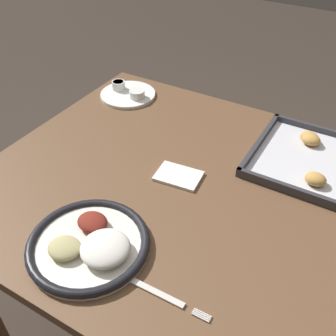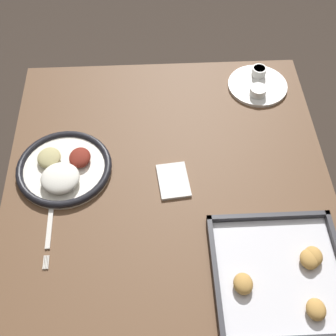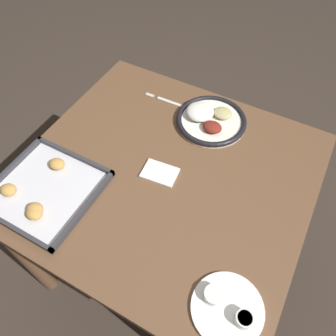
{
  "view_description": "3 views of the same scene",
  "coord_description": "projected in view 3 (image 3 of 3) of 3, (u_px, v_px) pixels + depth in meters",
  "views": [
    {
      "loc": [
        0.37,
        -0.66,
        1.37
      ],
      "look_at": [
        -0.01,
        0.0,
        0.75
      ],
      "focal_mm": 42.0,
      "sensor_mm": 36.0,
      "label": 1
    },
    {
      "loc": [
        0.73,
        -0.04,
        1.73
      ],
      "look_at": [
        -0.01,
        0.0,
        0.75
      ],
      "focal_mm": 50.0,
      "sensor_mm": 36.0,
      "label": 2
    },
    {
      "loc": [
        -0.31,
        0.55,
        1.59
      ],
      "look_at": [
        -0.01,
        0.0,
        0.75
      ],
      "focal_mm": 35.0,
      "sensor_mm": 36.0,
      "label": 3
    }
  ],
  "objects": [
    {
      "name": "ground_plane",
      "position": [
        166.0,
        255.0,
        1.65
      ],
      "size": [
        8.0,
        8.0,
        0.0
      ],
      "primitive_type": "plane",
      "color": "#382D26"
    },
    {
      "name": "dining_table",
      "position": [
        165.0,
        191.0,
        1.17
      ],
      "size": [
        0.93,
        0.87,
        0.72
      ],
      "color": "brown",
      "rests_on": "ground_plane"
    },
    {
      "name": "dinner_plate",
      "position": [
        210.0,
        119.0,
        1.2
      ],
      "size": [
        0.26,
        0.26,
        0.05
      ],
      "color": "white",
      "rests_on": "dining_table"
    },
    {
      "name": "fork",
      "position": [
        172.0,
        103.0,
        1.27
      ],
      "size": [
        0.21,
        0.02,
        0.0
      ],
      "rotation": [
        0.0,
        0.0,
        0.02
      ],
      "color": "silver",
      "rests_on": "dining_table"
    },
    {
      "name": "saucer_plate",
      "position": [
        227.0,
        308.0,
        0.81
      ],
      "size": [
        0.18,
        0.18,
        0.04
      ],
      "color": "white",
      "rests_on": "dining_table"
    },
    {
      "name": "baking_tray",
      "position": [
        44.0,
        190.0,
        1.02
      ],
      "size": [
        0.31,
        0.31,
        0.04
      ],
      "color": "#333338",
      "rests_on": "dining_table"
    },
    {
      "name": "napkin",
      "position": [
        160.0,
        173.0,
        1.07
      ],
      "size": [
        0.12,
        0.09,
        0.01
      ],
      "color": "white",
      "rests_on": "dining_table"
    }
  ]
}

